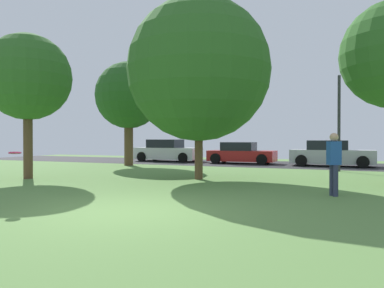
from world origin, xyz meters
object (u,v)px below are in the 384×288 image
(maple_tree_near, at_px, (129,96))
(person_thrower, at_px, (334,161))
(frisbee_disc, at_px, (15,153))
(parked_car_red, at_px, (241,154))
(parked_car_white, at_px, (168,151))
(maple_tree_far, at_px, (28,78))
(oak_tree_left, at_px, (199,70))
(parked_car_silver, at_px, (331,154))
(street_lamp_post, at_px, (339,123))

(maple_tree_near, distance_m, person_thrower, 14.01)
(frisbee_disc, bearing_deg, parked_car_red, 87.62)
(maple_tree_near, bearing_deg, parked_car_white, 87.40)
(maple_tree_far, height_order, oak_tree_left, oak_tree_left)
(maple_tree_far, distance_m, oak_tree_left, 6.54)
(maple_tree_near, relative_size, maple_tree_far, 1.07)
(maple_tree_near, height_order, parked_car_silver, maple_tree_near)
(oak_tree_left, bearing_deg, frisbee_disc, -103.90)
(maple_tree_far, relative_size, oak_tree_left, 0.81)
(frisbee_disc, relative_size, parked_car_silver, 0.09)
(oak_tree_left, bearing_deg, parked_car_silver, 65.25)
(street_lamp_post, bearing_deg, maple_tree_near, -177.22)
(street_lamp_post, bearing_deg, parked_car_red, 147.15)
(oak_tree_left, relative_size, parked_car_silver, 1.54)
(frisbee_disc, xyz_separation_m, parked_car_red, (0.68, 16.33, -0.60))
(maple_tree_near, distance_m, parked_car_white, 5.61)
(person_thrower, height_order, parked_car_red, person_thrower)
(maple_tree_far, xyz_separation_m, parked_car_silver, (10.34, 11.56, -3.20))
(maple_tree_far, distance_m, frisbee_disc, 6.82)
(maple_tree_far, height_order, frisbee_disc, maple_tree_far)
(parked_car_red, distance_m, street_lamp_post, 7.05)
(maple_tree_near, bearing_deg, person_thrower, -34.04)
(maple_tree_far, bearing_deg, oak_tree_left, 21.12)
(parked_car_white, height_order, street_lamp_post, street_lamp_post)
(parked_car_white, xyz_separation_m, street_lamp_post, (11.01, -3.97, 1.57))
(parked_car_silver, bearing_deg, street_lamp_post, -81.67)
(maple_tree_far, xyz_separation_m, oak_tree_left, (6.10, 2.35, 0.25))
(oak_tree_left, height_order, parked_car_silver, oak_tree_left)
(parked_car_white, distance_m, street_lamp_post, 11.81)
(parked_car_silver, distance_m, street_lamp_post, 3.82)
(oak_tree_left, xyz_separation_m, frisbee_disc, (-1.69, -6.84, -2.91))
(maple_tree_near, relative_size, oak_tree_left, 0.87)
(parked_car_white, height_order, parked_car_red, parked_car_white)
(person_thrower, relative_size, frisbee_disc, 4.39)
(parked_car_silver, bearing_deg, maple_tree_far, -131.80)
(person_thrower, distance_m, parked_car_silver, 11.65)
(frisbee_disc, relative_size, parked_car_white, 0.09)
(parked_car_red, bearing_deg, parked_car_white, 177.22)
(frisbee_disc, bearing_deg, parked_car_silver, 69.70)
(parked_car_white, distance_m, parked_car_silver, 10.53)
(maple_tree_far, bearing_deg, street_lamp_post, 36.87)
(frisbee_disc, height_order, parked_car_white, parked_car_white)
(maple_tree_far, relative_size, person_thrower, 3.30)
(person_thrower, relative_size, parked_car_silver, 0.38)
(oak_tree_left, distance_m, parked_car_red, 10.17)
(person_thrower, height_order, parked_car_silver, person_thrower)
(oak_tree_left, relative_size, parked_car_white, 1.55)
(frisbee_disc, bearing_deg, maple_tree_far, 134.50)
(parked_car_red, relative_size, parked_car_silver, 0.92)
(maple_tree_near, relative_size, street_lamp_post, 1.32)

